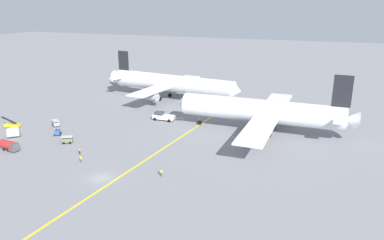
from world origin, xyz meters
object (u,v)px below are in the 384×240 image
Objects in this scene: gse_belt_loader_portside at (12,125)px; ground_crew_marshaller_foreground at (161,172)px; airliner_being_pushed at (262,111)px; ground_crew_ramp_agent_by_cones at (81,159)px; airliner_at_gate_left at (172,84)px; pushback_tug at (163,116)px; ground_crew_wing_walker_right at (80,151)px; gse_baggage_cart_near_cluster at (56,123)px; gse_gpu_cart_small at (58,132)px; gse_baggage_cart_trailing at (67,140)px; gse_fuel_bowser_stubby at (9,145)px; gse_container_dolly_flat at (13,132)px.

gse_belt_loader_portside reaches higher than ground_crew_marshaller_foreground.
gse_belt_loader_portside is 52.72m from ground_crew_marshaller_foreground.
ground_crew_ramp_agent_by_cones is (-32.22, -33.55, -4.86)m from airliner_being_pushed.
airliner_at_gate_left reaches higher than pushback_tug.
ground_crew_wing_walker_right is at bearing 129.99° from ground_crew_ramp_agent_by_cones.
ground_crew_ramp_agent_by_cones is (22.03, -18.09, 0.00)m from gse_baggage_cart_near_cluster.
airliner_being_pushed is 46.77m from ground_crew_ramp_agent_by_cones.
ground_crew_marshaller_foreground is 18.98m from ground_crew_ramp_agent_by_cones.
gse_baggage_cart_near_cluster is (-25.57, -15.69, -0.31)m from pushback_tug.
gse_baggage_cart_trailing is at bearing -31.91° from gse_gpu_cart_small.
airliner_at_gate_left is at bearing 93.81° from ground_crew_ramp_agent_by_cones.
gse_baggage_cart_trailing reaches higher than ground_crew_ramp_agent_by_cones.
pushback_tug is at bearing 55.77° from gse_fuel_bowser_stubby.
gse_gpu_cart_small is at bearing -133.01° from pushback_tug.
gse_fuel_bowser_stubby is at bearing -48.91° from gse_container_dolly_flat.
ground_crew_ramp_agent_by_cones is at bearing -133.84° from airliner_being_pushed.
gse_fuel_bowser_stubby reaches higher than ground_crew_ramp_agent_by_cones.
gse_baggage_cart_trailing is (15.76, 1.29, -0.31)m from gse_container_dolly_flat.
ground_crew_marshaller_foreground is (22.74, -56.40, -4.99)m from airliner_at_gate_left.
airliner_being_pushed is at bearing 40.08° from ground_crew_wing_walker_right.
gse_fuel_bowser_stubby is at bearing -105.60° from airliner_at_gate_left.
airliner_at_gate_left is 19.61× the size of gse_gpu_cart_small.
gse_container_dolly_flat is (-29.69, -26.58, -0.00)m from pushback_tug.
gse_container_dolly_flat reaches higher than ground_crew_marshaller_foreground.
gse_fuel_bowser_stubby is 18.52m from gse_baggage_cart_near_cluster.
pushback_tug reaches higher than gse_container_dolly_flat.
gse_gpu_cart_small reaches higher than ground_crew_wing_walker_right.
airliner_being_pushed is 28.61× the size of ground_crew_ramp_agent_by_cones.
pushback_tug is at bearing -72.23° from airliner_at_gate_left.
gse_fuel_bowser_stubby reaches higher than gse_baggage_cart_trailing.
gse_gpu_cart_small is 1.57× the size of ground_crew_ramp_agent_by_cones.
ground_crew_wing_walker_right is (18.87, -14.31, 0.00)m from gse_baggage_cart_near_cluster.
gse_belt_loader_portside is at bearing -149.46° from pushback_tug.
gse_container_dolly_flat is 23.25m from ground_crew_wing_walker_right.
airliner_at_gate_left is 24.37m from pushback_tug.
gse_gpu_cart_small is 37.51m from ground_crew_marshaller_foreground.
airliner_being_pushed reaches higher than pushback_tug.
ground_crew_wing_walker_right is (16.47, 4.05, -0.47)m from gse_fuel_bowser_stubby.
ground_crew_wing_walker_right is 4.93m from ground_crew_ramp_agent_by_cones.
gse_baggage_cart_trailing is at bearing -39.51° from gse_baggage_cart_near_cluster.
ground_crew_ramp_agent_by_cones is at bearing -36.69° from gse_gpu_cart_small.
airliner_being_pushed is 28.78× the size of ground_crew_wing_walker_right.
gse_container_dolly_flat is 15.82m from gse_baggage_cart_trailing.
ground_crew_wing_walker_right is (29.06, -8.91, 0.04)m from gse_belt_loader_portside.
gse_container_dolly_flat is 0.76× the size of gse_belt_loader_portside.
gse_baggage_cart_near_cluster is 44.76m from ground_crew_marshaller_foreground.
ground_crew_ramp_agent_by_cones is at bearing -39.38° from gse_baggage_cart_near_cluster.
gse_belt_loader_portside reaches higher than gse_gpu_cart_small.
ground_crew_ramp_agent_by_cones is (32.23, -12.68, 0.04)m from gse_belt_loader_portside.
gse_baggage_cart_near_cluster is at bearing 140.49° from gse_baggage_cart_trailing.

